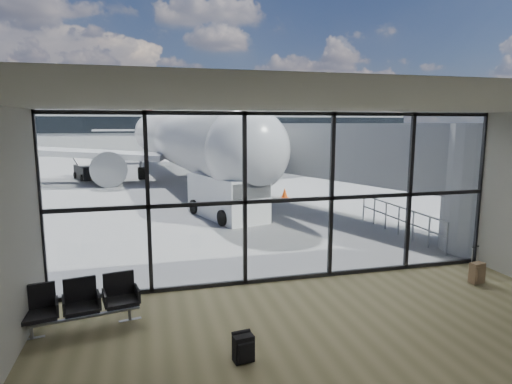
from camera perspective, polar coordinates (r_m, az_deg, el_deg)
name	(u,v)px	position (r m, az deg, el deg)	size (l,w,h in m)	color
ground	(178,160)	(50.79, -10.39, 4.24)	(220.00, 220.00, 0.00)	slate
lounge_shell	(390,225)	(6.92, 17.49, -4.18)	(12.02, 8.01, 4.51)	brown
glass_curtain_wall	(289,198)	(11.27, 4.44, -0.84)	(12.10, 0.12, 4.50)	white
jet_bridge	(342,156)	(19.57, 11.37, 4.75)	(8.00, 16.50, 4.33)	#989B9D
apron_railing	(399,216)	(17.11, 18.49, -3.07)	(0.06, 5.46, 1.11)	gray
far_terminal	(163,123)	(72.53, -12.25, 8.93)	(80.00, 12.20, 11.00)	#B8B7B3
tree_3	(3,121)	(85.74, -30.66, 8.16)	(4.95, 4.95, 7.12)	#382619
tree_4	(41,117)	(84.31, -26.74, 8.88)	(5.61, 5.61, 8.07)	#382619
tree_5	(78,114)	(83.29, -22.68, 9.59)	(6.27, 6.27, 9.03)	#382619
seating_row	(81,301)	(9.80, -22.29, -13.31)	(2.29, 1.05, 1.02)	gray
backpack	(244,348)	(8.06, -1.67, -20.08)	(0.39, 0.37, 0.54)	black
suitcase	(477,273)	(12.87, 27.40, -9.53)	(0.40, 0.32, 1.00)	#836649
airliner	(176,139)	(34.59, -10.63, 6.97)	(32.66, 37.97, 9.79)	silver
service_van	(228,196)	(19.20, -3.76, -0.54)	(3.15, 4.75, 1.90)	white
belt_loader	(88,171)	(35.05, -21.54, 2.61)	(2.61, 4.11, 1.80)	black
traffic_cone_a	(250,193)	(24.40, -0.79, -0.16)	(0.38, 0.38, 0.54)	orange
traffic_cone_b	(285,193)	(24.46, 3.84, -0.12)	(0.40, 0.40, 0.57)	#FF510D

